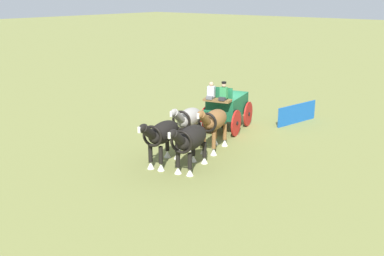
% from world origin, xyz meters
% --- Properties ---
extents(ground_plane, '(220.00, 220.00, 0.00)m').
position_xyz_m(ground_plane, '(0.00, 0.00, 0.00)').
color(ground_plane, olive).
extents(show_wagon, '(5.60, 2.61, 2.89)m').
position_xyz_m(show_wagon, '(0.15, 0.04, 1.29)').
color(show_wagon, '#195B38').
rests_on(show_wagon, ground).
extents(draft_horse_rear_near, '(3.02, 1.39, 2.28)m').
position_xyz_m(draft_horse_rear_near, '(3.32, 1.55, 1.40)').
color(draft_horse_rear_near, brown).
rests_on(draft_horse_rear_near, ground).
extents(draft_horse_rear_off, '(2.96, 1.39, 2.22)m').
position_xyz_m(draft_horse_rear_off, '(3.65, 0.29, 1.35)').
color(draft_horse_rear_off, '#9E998E').
rests_on(draft_horse_rear_off, ground).
extents(draft_horse_lead_near, '(3.15, 1.49, 2.19)m').
position_xyz_m(draft_horse_lead_near, '(5.82, 2.21, 1.33)').
color(draft_horse_lead_near, black).
rests_on(draft_horse_lead_near, ground).
extents(draft_horse_lead_off, '(3.15, 1.42, 2.24)m').
position_xyz_m(draft_horse_lead_off, '(6.16, 0.96, 1.37)').
color(draft_horse_lead_off, black).
rests_on(draft_horse_lead_off, ground).
extents(sponsor_banner, '(3.15, 0.70, 1.10)m').
position_xyz_m(sponsor_banner, '(-3.46, 2.40, 0.55)').
color(sponsor_banner, '#1959B2').
rests_on(sponsor_banner, ground).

